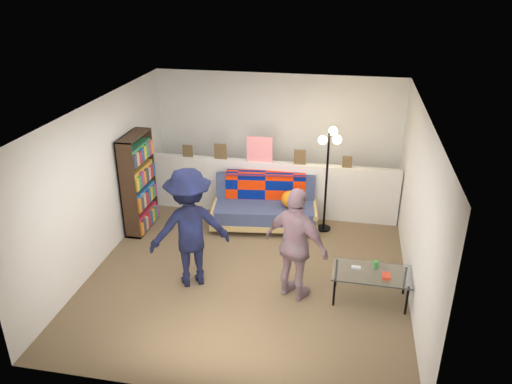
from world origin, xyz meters
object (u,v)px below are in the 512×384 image
coffee_table (372,274)px  floor_lamp (329,159)px  person_left (190,228)px  bookshelf (139,186)px  person_right (296,245)px  futon_sofa (266,206)px

coffee_table → floor_lamp: bearing=110.8°
person_left → bookshelf: bearing=-73.4°
bookshelf → coffee_table: 4.06m
person_right → person_left: bearing=24.0°
floor_lamp → person_right: (-0.28, -2.00, -0.47)m
futon_sofa → bookshelf: size_ratio=1.14×
bookshelf → person_left: (1.34, -1.39, 0.08)m
floor_lamp → person_left: size_ratio=1.04×
coffee_table → person_left: (-2.47, -0.03, 0.46)m
floor_lamp → person_right: 2.07m
bookshelf → person_right: (2.80, -1.46, 0.02)m
futon_sofa → coffee_table: futon_sofa is taller
floor_lamp → person_left: (-1.75, -1.93, -0.41)m
floor_lamp → coffee_table: bearing=-69.2°
person_left → futon_sofa: bearing=-138.7°
coffee_table → person_left: size_ratio=0.60×
bookshelf → floor_lamp: bearing=9.8°
coffee_table → floor_lamp: size_ratio=0.58×
coffee_table → person_right: 1.08m
floor_lamp → bookshelf: bearing=-170.2°
floor_lamp → person_left: bearing=-132.2°
futon_sofa → bookshelf: bearing=-167.2°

